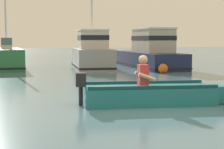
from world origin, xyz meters
name	(u,v)px	position (x,y,z in m)	size (l,w,h in m)	color
ground_plane	(141,107)	(0.00, 0.00, 0.00)	(120.00, 120.00, 0.00)	slate
rowboat_with_person	(152,94)	(0.40, 0.24, 0.25)	(3.70, 1.81, 1.19)	#1E727A
moored_boat_green	(7,59)	(-1.71, 12.65, 0.53)	(1.95, 4.87, 4.03)	#287042
moored_boat_grey	(92,54)	(2.44, 10.78, 0.80)	(2.67, 4.85, 4.24)	gray
moored_boat_navy	(150,53)	(5.85, 10.74, 0.80)	(2.75, 6.95, 2.19)	#19234C
mooring_buoy	(163,69)	(4.75, 7.35, 0.22)	(0.45, 0.45, 0.45)	#E55919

